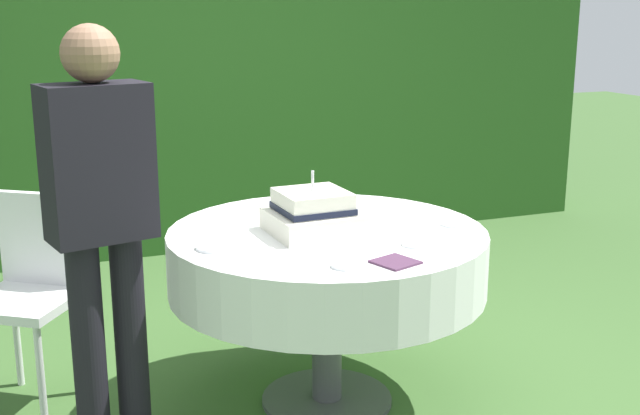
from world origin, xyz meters
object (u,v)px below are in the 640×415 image
Objects in this scene: napkin_stack at (395,262)px; garden_chair at (33,279)px; serving_plate_left at (346,265)px; standing_person at (101,217)px; serving_plate_near at (417,244)px; wedding_cake at (313,213)px; serving_plate_right at (454,223)px; serving_plate_far at (215,247)px; cake_table at (327,260)px.

garden_chair is at bearing 140.83° from napkin_stack.
serving_plate_left is 0.88m from standing_person.
serving_plate_near is 1.17m from standing_person.
serving_plate_right is at bearing -10.18° from wedding_cake.
wedding_cake is at bearing 169.82° from serving_plate_right.
serving_plate_left is (-0.36, -0.14, 0.00)m from serving_plate_near.
serving_plate_far is 1.07× the size of napkin_stack.
napkin_stack is at bearing -74.80° from wedding_cake.
serving_plate_left reaches higher than napkin_stack.
serving_plate_left is at bearing 172.06° from napkin_stack.
standing_person is at bearing 157.14° from napkin_stack.
serving_plate_near is at bearing -144.16° from serving_plate_right.
standing_person reaches higher than serving_plate_far.
wedding_cake is 0.22× the size of standing_person.
cake_table is 11.11× the size of serving_plate_near.
serving_plate_right is (0.59, -0.11, -0.07)m from wedding_cake.
wedding_cake reaches higher than serving_plate_left.
garden_chair is (-1.07, 0.50, -0.31)m from wedding_cake.
napkin_stack is (0.06, -0.49, 0.13)m from cake_table.
garden_chair is at bearing 159.95° from serving_plate_right.
wedding_cake is at bearing 83.55° from serving_plate_left.
serving_plate_left is at bearing -104.09° from cake_table.
serving_plate_right is at bearing -20.05° from garden_chair.
standing_person is at bearing -67.23° from garden_chair.
serving_plate_right is (0.52, -0.12, 0.14)m from cake_table.
napkin_stack is at bearing -140.84° from serving_plate_right.
garden_chair is at bearing 154.98° from wedding_cake.
serving_plate_far is 0.09× the size of standing_person.
serving_plate_near is 0.38m from serving_plate_left.
serving_plate_right is at bearing 39.16° from napkin_stack.
wedding_cake is 0.46m from serving_plate_left.
cake_table is 0.95m from standing_person.
cake_table is 11.23× the size of serving_plate_right.
serving_plate_near is 0.79× the size of serving_plate_far.
wedding_cake is 0.50m from napkin_stack.
serving_plate_near is 0.13× the size of garden_chair.
serving_plate_right is (0.28, 0.20, 0.00)m from serving_plate_near.
standing_person is at bearing 178.72° from serving_plate_right.
serving_plate_near is at bearing -53.48° from cake_table.
wedding_cake is 1.22m from garden_chair.
cake_table is at bearing 11.31° from wedding_cake.
serving_plate_near reaches higher than cake_table.
serving_plate_left is 1.42m from garden_chair.
serving_plate_near is 0.77m from serving_plate_far.
serving_plate_left is 0.18m from napkin_stack.
serving_plate_far is 0.53m from serving_plate_left.
standing_person is (-0.41, -0.00, 0.16)m from serving_plate_far.
napkin_stack is at bearing -39.17° from garden_chair.
napkin_stack is at bearing -82.57° from cake_table.
cake_table is at bearing 167.19° from serving_plate_right.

